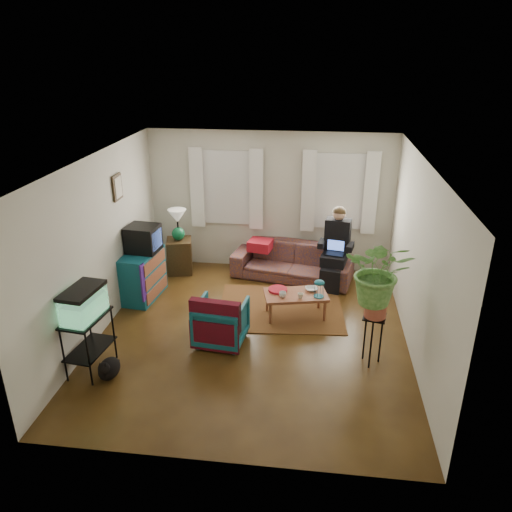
# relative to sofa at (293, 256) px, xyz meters

# --- Properties ---
(floor) EXTENTS (4.50, 5.00, 0.01)m
(floor) POSITION_rel_sofa_xyz_m (-0.47, -2.05, -0.42)
(floor) COLOR #4F2B14
(floor) RESTS_ON ground
(ceiling) EXTENTS (4.50, 5.00, 0.01)m
(ceiling) POSITION_rel_sofa_xyz_m (-0.47, -2.05, 2.18)
(ceiling) COLOR white
(ceiling) RESTS_ON wall_back
(wall_back) EXTENTS (4.50, 0.01, 2.60)m
(wall_back) POSITION_rel_sofa_xyz_m (-0.47, 0.45, 0.88)
(wall_back) COLOR silver
(wall_back) RESTS_ON floor
(wall_front) EXTENTS (4.50, 0.01, 2.60)m
(wall_front) POSITION_rel_sofa_xyz_m (-0.47, -4.55, 0.88)
(wall_front) COLOR silver
(wall_front) RESTS_ON floor
(wall_left) EXTENTS (0.01, 5.00, 2.60)m
(wall_left) POSITION_rel_sofa_xyz_m (-2.72, -2.05, 0.88)
(wall_left) COLOR silver
(wall_left) RESTS_ON floor
(wall_right) EXTENTS (0.01, 5.00, 2.60)m
(wall_right) POSITION_rel_sofa_xyz_m (1.78, -2.05, 0.88)
(wall_right) COLOR silver
(wall_right) RESTS_ON floor
(window_left) EXTENTS (1.08, 0.04, 1.38)m
(window_left) POSITION_rel_sofa_xyz_m (-1.27, 0.43, 1.13)
(window_left) COLOR white
(window_left) RESTS_ON wall_back
(window_right) EXTENTS (1.08, 0.04, 1.38)m
(window_right) POSITION_rel_sofa_xyz_m (0.78, 0.43, 1.13)
(window_right) COLOR white
(window_right) RESTS_ON wall_back
(curtains_left) EXTENTS (1.36, 0.06, 1.50)m
(curtains_left) POSITION_rel_sofa_xyz_m (-1.27, 0.35, 1.13)
(curtains_left) COLOR white
(curtains_left) RESTS_ON wall_back
(curtains_right) EXTENTS (1.36, 0.06, 1.50)m
(curtains_right) POSITION_rel_sofa_xyz_m (0.78, 0.35, 1.13)
(curtains_right) COLOR white
(curtains_right) RESTS_ON wall_back
(picture_frame) EXTENTS (0.04, 0.32, 0.40)m
(picture_frame) POSITION_rel_sofa_xyz_m (-2.68, -1.20, 1.53)
(picture_frame) COLOR #3D2616
(picture_frame) RESTS_ON wall_left
(area_rug) EXTENTS (2.12, 1.76, 0.01)m
(area_rug) POSITION_rel_sofa_xyz_m (-0.12, -1.21, -0.41)
(area_rug) COLOR brown
(area_rug) RESTS_ON floor
(sofa) EXTENTS (2.29, 1.27, 0.84)m
(sofa) POSITION_rel_sofa_xyz_m (0.00, 0.00, 0.00)
(sofa) COLOR brown
(sofa) RESTS_ON floor
(seated_person) EXTENTS (0.66, 0.76, 1.29)m
(seated_person) POSITION_rel_sofa_xyz_m (0.76, -0.16, 0.22)
(seated_person) COLOR black
(seated_person) RESTS_ON sofa
(side_table) EXTENTS (0.54, 0.54, 0.65)m
(side_table) POSITION_rel_sofa_xyz_m (-2.12, -0.02, -0.10)
(side_table) COLOR #412A18
(side_table) RESTS_ON floor
(table_lamp) EXTENTS (0.40, 0.40, 0.60)m
(table_lamp) POSITION_rel_sofa_xyz_m (-2.12, -0.02, 0.51)
(table_lamp) COLOR white
(table_lamp) RESTS_ON side_table
(dresser) EXTENTS (0.55, 0.96, 0.82)m
(dresser) POSITION_rel_sofa_xyz_m (-2.46, -1.10, -0.01)
(dresser) COLOR #12536D
(dresser) RESTS_ON floor
(crt_tv) EXTENTS (0.55, 0.51, 0.44)m
(crt_tv) POSITION_rel_sofa_xyz_m (-2.43, -1.01, 0.62)
(crt_tv) COLOR black
(crt_tv) RESTS_ON dresser
(aquarium_stand) EXTENTS (0.48, 0.75, 0.79)m
(aquarium_stand) POSITION_rel_sofa_xyz_m (-2.47, -3.17, -0.03)
(aquarium_stand) COLOR black
(aquarium_stand) RESTS_ON floor
(aquarium) EXTENTS (0.43, 0.68, 0.42)m
(aquarium) POSITION_rel_sofa_xyz_m (-2.47, -3.17, 0.58)
(aquarium) COLOR #7FD899
(aquarium) RESTS_ON aquarium_stand
(black_cat) EXTENTS (0.28, 0.41, 0.34)m
(black_cat) POSITION_rel_sofa_xyz_m (-2.17, -3.33, -0.25)
(black_cat) COLOR black
(black_cat) RESTS_ON floor
(armchair) EXTENTS (0.75, 0.72, 0.71)m
(armchair) POSITION_rel_sofa_xyz_m (-0.89, -2.30, -0.07)
(armchair) COLOR navy
(armchair) RESTS_ON floor
(serape_throw) EXTENTS (0.72, 0.24, 0.58)m
(serape_throw) POSITION_rel_sofa_xyz_m (-0.92, -2.57, 0.08)
(serape_throw) COLOR #9E0A0A
(serape_throw) RESTS_ON armchair
(coffee_table) EXTENTS (1.07, 0.73, 0.40)m
(coffee_table) POSITION_rel_sofa_xyz_m (0.13, -1.44, -0.22)
(coffee_table) COLOR brown
(coffee_table) RESTS_ON floor
(cup_a) EXTENTS (0.13, 0.13, 0.09)m
(cup_a) POSITION_rel_sofa_xyz_m (-0.06, -1.57, 0.02)
(cup_a) COLOR white
(cup_a) RESTS_ON coffee_table
(cup_b) EXTENTS (0.11, 0.11, 0.08)m
(cup_b) POSITION_rel_sofa_xyz_m (0.21, -1.58, 0.02)
(cup_b) COLOR beige
(cup_b) RESTS_ON coffee_table
(bowl) EXTENTS (0.23, 0.23, 0.05)m
(bowl) POSITION_rel_sofa_xyz_m (0.37, -1.29, 0.00)
(bowl) COLOR white
(bowl) RESTS_ON coffee_table
(snack_tray) EXTENTS (0.36, 0.36, 0.04)m
(snack_tray) POSITION_rel_sofa_xyz_m (-0.16, -1.37, -0.00)
(snack_tray) COLOR #B21414
(snack_tray) RESTS_ON coffee_table
(birdcage) EXTENTS (0.19, 0.19, 0.28)m
(birdcage) POSITION_rel_sofa_xyz_m (0.49, -1.49, 0.12)
(birdcage) COLOR #115B6B
(birdcage) RESTS_ON coffee_table
(plant_stand) EXTENTS (0.36, 0.36, 0.72)m
(plant_stand) POSITION_rel_sofa_xyz_m (1.21, -2.57, -0.06)
(plant_stand) COLOR black
(plant_stand) RESTS_ON floor
(potted_plant) EXTENTS (0.96, 0.87, 0.92)m
(potted_plant) POSITION_rel_sofa_xyz_m (1.21, -2.57, 0.80)
(potted_plant) COLOR #599947
(potted_plant) RESTS_ON plant_stand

